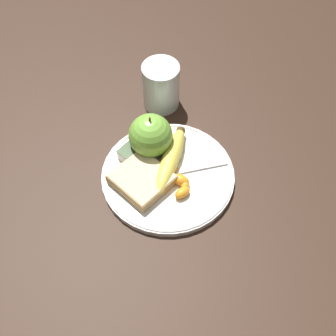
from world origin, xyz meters
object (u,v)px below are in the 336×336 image
object	(u,v)px
apple	(151,136)
fork	(171,173)
bread_slice	(142,179)
plate	(168,175)
banana	(171,159)
jam_packet	(132,155)
juice_glass	(161,87)

from	to	relation	value
apple	fork	size ratio (longest dim) A/B	0.58
apple	fork	distance (m)	0.08
bread_slice	apple	bearing A→B (deg)	119.88
plate	banana	size ratio (longest dim) A/B	1.58
plate	fork	xyz separation A→B (m)	(0.00, 0.01, 0.01)
bread_slice	fork	bearing A→B (deg)	61.66
plate	jam_packet	distance (m)	0.08
plate	juice_glass	world-z (taller)	juice_glass
apple	banana	bearing A→B (deg)	-2.59
plate	juice_glass	xyz separation A→B (m)	(-0.13, 0.13, 0.04)
fork	jam_packet	xyz separation A→B (m)	(-0.08, -0.02, 0.01)
juice_glass	apple	world-z (taller)	apple
juice_glass	banana	xyz separation A→B (m)	(0.12, -0.11, -0.02)
juice_glass	bread_slice	xyz separation A→B (m)	(0.11, -0.18, -0.02)
banana	jam_packet	distance (m)	0.07
apple	bread_slice	size ratio (longest dim) A/B	0.92
plate	banana	xyz separation A→B (m)	(-0.01, 0.02, 0.02)
bread_slice	fork	distance (m)	0.06
jam_packet	juice_glass	bearing A→B (deg)	111.38
banana	fork	world-z (taller)	banana
apple	jam_packet	bearing A→B (deg)	-107.25
apple	fork	world-z (taller)	apple
plate	apple	world-z (taller)	apple
fork	banana	bearing A→B (deg)	-101.01
plate	fork	world-z (taller)	fork
bread_slice	fork	size ratio (longest dim) A/B	0.63
plate	banana	bearing A→B (deg)	118.69
banana	jam_packet	xyz separation A→B (m)	(-0.06, -0.04, -0.01)
fork	plate	bearing A→B (deg)	5.19
plate	fork	distance (m)	0.01
plate	apple	size ratio (longest dim) A/B	2.69
jam_packet	plate	bearing A→B (deg)	12.94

